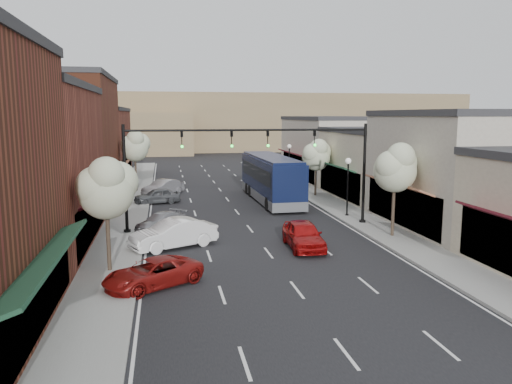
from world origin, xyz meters
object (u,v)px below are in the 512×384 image
red_hatchback (303,235)px  parked_car_a (153,273)px  signal_mast_left (163,162)px  coach_bus (271,178)px  signal_mast_right (331,159)px  tree_right_far (317,154)px  parked_car_d (157,196)px  tree_left_near (107,187)px  tree_right_near (396,167)px  parked_car_b (174,234)px  parked_car_c (161,222)px  tree_left_far (135,146)px  parked_car_e (163,188)px  lamp_post_far (289,158)px  lamp_post_near (348,177)px

red_hatchback → parked_car_a: size_ratio=1.03×
signal_mast_left → coach_bus: bearing=48.4°
signal_mast_right → signal_mast_left: bearing=180.0°
tree_right_far → parked_car_d: size_ratio=1.38×
tree_left_near → parked_car_d: 19.46m
tree_right_near → coach_bus: tree_right_near is taller
tree_left_near → parked_car_b: 6.20m
signal_mast_left → tree_right_far: (13.97, 11.95, -0.63)m
red_hatchback → parked_car_c: red_hatchback is taller
signal_mast_left → coach_bus: size_ratio=0.63×
red_hatchback → tree_left_far: bearing=116.5°
parked_car_e → parked_car_c: bearing=-48.6°
tree_right_near → parked_car_e: tree_right_near is taller
parked_car_d → signal_mast_right: bearing=35.5°
coach_bus → red_hatchback: 15.97m
tree_right_near → coach_bus: (-4.64, 14.54, -2.38)m
tree_left_far → tree_left_near: bearing=-90.0°
coach_bus → lamp_post_far: bearing=65.6°
parked_car_b → parked_car_c: (-0.74, 4.50, -0.23)m
signal_mast_right → signal_mast_left: same height
signal_mast_left → parked_car_e: (-0.07, 15.47, -3.88)m
tree_right_far → tree_right_near: bearing=-90.0°
signal_mast_right → parked_car_c: bearing=177.0°
signal_mast_left → parked_car_a: bearing=-93.2°
signal_mast_right → lamp_post_near: 3.69m
tree_right_near → parked_car_e: 24.33m
signal_mast_right → parked_car_d: 16.60m
signal_mast_left → tree_right_near: bearing=-16.2°
signal_mast_left → parked_car_b: size_ratio=1.64×
tree_left_near → parked_car_e: 23.92m
parked_car_c → lamp_post_near: bearing=47.9°
parked_car_a → tree_right_far: bearing=114.7°
lamp_post_near → parked_car_b: bearing=-153.6°
lamp_post_near → parked_car_c: bearing=-172.0°
lamp_post_far → tree_right_far: bearing=-86.1°
tree_right_near → parked_car_a: tree_right_near is taller
parked_car_b → coach_bus: bearing=123.5°
parked_car_d → parked_car_b: bearing=-7.5°
coach_bus → parked_car_b: 16.94m
parked_car_d → parked_car_c: bearing=-9.8°
tree_left_near → coach_bus: (11.96, 18.54, -2.15)m
tree_left_near → coach_bus: bearing=57.2°
signal_mast_right → parked_car_c: (-11.49, 0.59, -4.03)m
lamp_post_far → red_hatchback: lamp_post_far is taller
tree_right_near → red_hatchback: tree_right_near is taller
tree_left_near → red_hatchback: (10.43, 2.70, -3.43)m
parked_car_b → parked_car_e: 19.39m
tree_left_far → parked_car_c: (2.38, -17.35, -4.01)m
tree_right_far → parked_car_d: (-14.55, -0.97, -3.32)m
tree_right_near → tree_left_near: 17.08m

